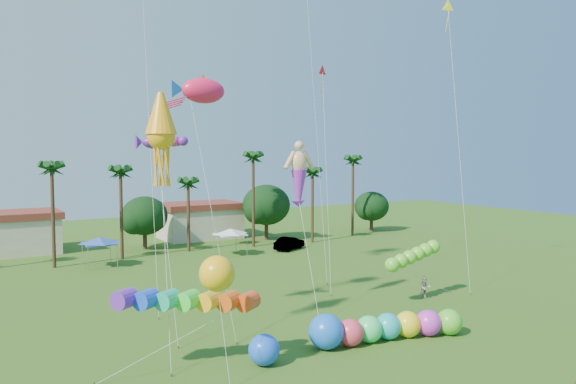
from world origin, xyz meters
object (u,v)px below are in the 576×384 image
car_b (289,243)px  spectator_b (425,288)px  caterpillar_inflatable (381,327)px  blue_ball (264,350)px

car_b → spectator_b: bearing=145.8°
car_b → caterpillar_inflatable: bearing=130.1°
car_b → spectator_b: spectator_b is taller
car_b → blue_ball: 36.44m
car_b → blue_ball: size_ratio=2.73×
spectator_b → blue_ball: spectator_b is taller
spectator_b → blue_ball: size_ratio=1.04×
blue_ball → car_b: bearing=56.8°
spectator_b → blue_ball: bearing=-142.6°
spectator_b → caterpillar_inflatable: (-9.55, -5.98, -0.01)m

